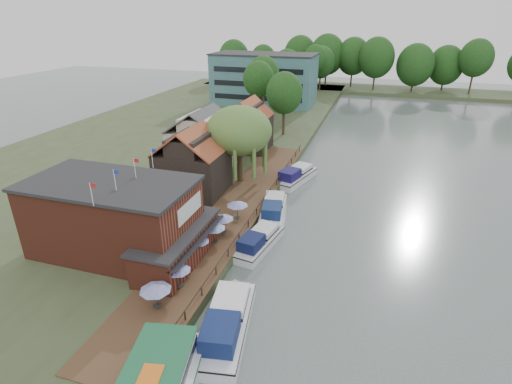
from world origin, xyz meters
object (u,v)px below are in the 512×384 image
(hotel_block, at_px, (264,79))
(umbrella_2, at_px, (199,247))
(willow, at_px, (239,145))
(umbrella_4, at_px, (223,224))
(umbrella_1, at_px, (179,277))
(cruiser_1, at_px, (259,239))
(umbrella_3, at_px, (214,234))
(cruiser_3, at_px, (296,174))
(swan, at_px, (196,356))
(cottage_b, at_px, (203,137))
(cottage_c, at_px, (248,125))
(cruiser_0, at_px, (226,320))
(cruiser_2, at_px, (273,207))
(pub, at_px, (132,220))
(umbrella_5, at_px, (237,211))
(umbrella_0, at_px, (156,297))
(cottage_a, at_px, (192,161))

(hotel_block, bearing_deg, umbrella_2, -78.51)
(willow, height_order, umbrella_4, willow)
(umbrella_1, distance_m, cruiser_1, 10.55)
(hotel_block, xyz_separation_m, willow, (11.50, -51.00, -0.94))
(umbrella_1, distance_m, umbrella_3, 7.38)
(umbrella_3, bearing_deg, cruiser_3, 79.90)
(swan, bearing_deg, cruiser_3, 90.30)
(hotel_block, bearing_deg, swan, -77.00)
(cottage_b, bearing_deg, swan, -66.98)
(umbrella_1, bearing_deg, swan, -53.85)
(cottage_c, xyz_separation_m, cruiser_0, (11.71, -40.25, -3.94))
(cottage_b, xyz_separation_m, umbrella_3, (10.60, -21.36, -2.96))
(cruiser_2, bearing_deg, swan, -98.71)
(swan, bearing_deg, willow, 103.52)
(umbrella_1, bearing_deg, pub, 150.28)
(umbrella_1, xyz_separation_m, cruiser_3, (3.77, 28.32, -1.10))
(cottage_c, bearing_deg, umbrella_5, -74.14)
(cruiser_3, bearing_deg, umbrella_5, -86.22)
(cruiser_3, bearing_deg, cottage_c, 153.31)
(cruiser_1, xyz_separation_m, cruiser_2, (-0.43, 7.34, 0.11))
(cottage_b, distance_m, cottage_c, 9.85)
(cottage_c, distance_m, umbrella_2, 33.79)
(pub, relative_size, umbrella_1, 8.42)
(cruiser_0, xyz_separation_m, cruiser_3, (-1.38, 30.83, -0.13))
(pub, xyz_separation_m, cruiser_1, (10.49, 5.97, -3.59))
(umbrella_0, bearing_deg, willow, 95.61)
(umbrella_4, bearing_deg, cruiser_0, -67.27)
(umbrella_5, bearing_deg, cottage_c, 105.86)
(cruiser_1, bearing_deg, umbrella_2, -120.56)
(umbrella_3, height_order, cruiser_3, umbrella_3)
(willow, distance_m, cruiser_1, 16.50)
(umbrella_0, xyz_separation_m, swan, (4.40, -2.61, -2.07))
(cottage_b, distance_m, cruiser_2, 18.73)
(pub, height_order, umbrella_5, pub)
(cottage_a, height_order, cruiser_1, cottage_a)
(umbrella_5, xyz_separation_m, cruiser_0, (4.64, -15.36, -0.97))
(hotel_block, bearing_deg, willow, -77.29)
(pub, height_order, cruiser_0, pub)
(hotel_block, relative_size, umbrella_2, 10.69)
(umbrella_3, bearing_deg, cottage_b, 116.39)
(umbrella_2, relative_size, swan, 5.40)
(umbrella_0, xyz_separation_m, umbrella_1, (0.46, 2.79, 0.00))
(cottage_a, height_order, cruiser_0, cottage_a)
(umbrella_1, height_order, umbrella_5, same)
(cottage_b, relative_size, swan, 21.82)
(pub, bearing_deg, umbrella_3, 28.85)
(cottage_a, bearing_deg, pub, -86.19)
(pub, bearing_deg, swan, -41.04)
(cruiser_2, bearing_deg, pub, -136.93)
(swan, bearing_deg, hotel_block, 103.00)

